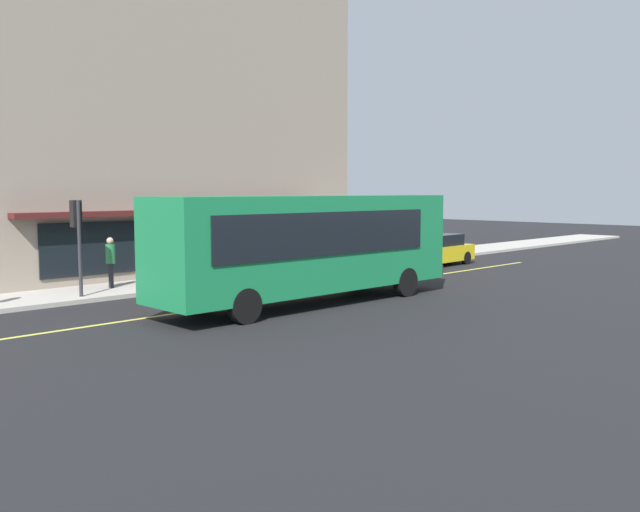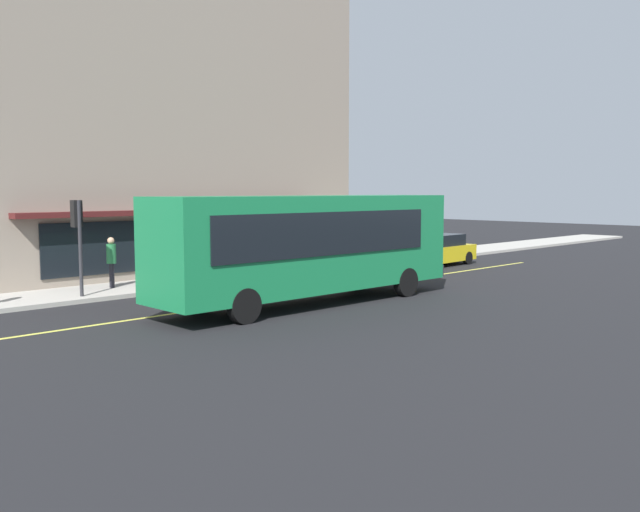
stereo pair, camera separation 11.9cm
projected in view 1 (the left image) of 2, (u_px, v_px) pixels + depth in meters
name	position (u px, v px, depth m)	size (l,w,h in m)	color
ground	(245.00, 303.00, 22.19)	(120.00, 120.00, 0.00)	black
sidewalk	(159.00, 285.00, 25.84)	(80.00, 3.13, 0.15)	#B2ADA3
lane_centre_stripe	(245.00, 303.00, 22.19)	(36.00, 0.16, 0.01)	#D8D14C
storefront_building	(110.00, 125.00, 31.98)	(20.10, 12.47, 13.49)	gray
bus	(310.00, 243.00, 21.85)	(11.16, 2.71, 3.50)	#197F47
traffic_light	(77.00, 225.00, 22.53)	(0.30, 0.52, 3.20)	#2D2D33
car_yellow	(437.00, 250.00, 33.45)	(4.38, 2.03, 1.52)	yellow
pedestrian_mid_block	(110.00, 257.00, 24.59)	(0.34, 0.34, 1.83)	black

